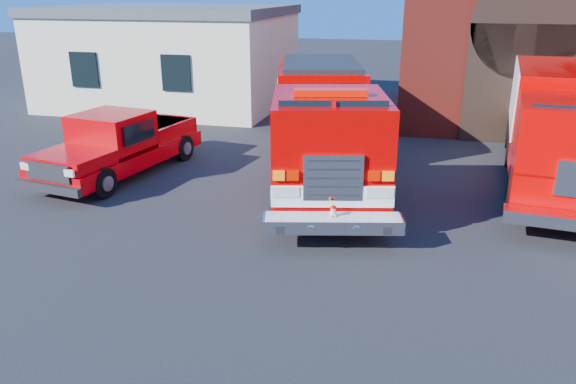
% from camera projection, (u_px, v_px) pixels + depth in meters
% --- Properties ---
extents(ground, '(100.00, 100.00, 0.00)m').
position_uv_depth(ground, '(301.00, 229.00, 12.59)').
color(ground, black).
rests_on(ground, ground).
extents(parking_stripe_mid, '(0.12, 3.00, 0.01)m').
position_uv_depth(parking_stripe_mid, '(575.00, 193.00, 14.76)').
color(parking_stripe_mid, yellow).
rests_on(parking_stripe_mid, ground).
extents(parking_stripe_far, '(0.12, 3.00, 0.01)m').
position_uv_depth(parking_stripe_far, '(553.00, 161.00, 17.49)').
color(parking_stripe_far, yellow).
rests_on(parking_stripe_far, ground).
extents(side_building, '(10.20, 8.20, 4.35)m').
position_uv_depth(side_building, '(173.00, 55.00, 25.73)').
color(side_building, beige).
rests_on(side_building, ground).
extents(fire_engine, '(4.82, 10.05, 2.99)m').
position_uv_depth(fire_engine, '(323.00, 123.00, 15.62)').
color(fire_engine, black).
rests_on(fire_engine, ground).
extents(pickup_truck, '(2.89, 5.84, 1.83)m').
position_uv_depth(pickup_truck, '(120.00, 145.00, 16.06)').
color(pickup_truck, black).
rests_on(pickup_truck, ground).
extents(secondary_truck, '(3.81, 9.48, 2.99)m').
position_uv_depth(secondary_truck, '(566.00, 123.00, 15.22)').
color(secondary_truck, black).
rests_on(secondary_truck, ground).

